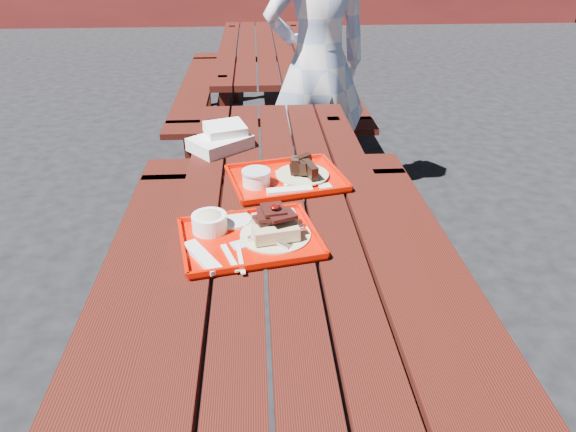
% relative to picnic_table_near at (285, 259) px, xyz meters
% --- Properties ---
extents(ground, '(60.00, 60.00, 0.00)m').
position_rel_picnic_table_near_xyz_m(ground, '(0.00, 0.00, -0.56)').
color(ground, black).
rests_on(ground, ground).
extents(picnic_table_near, '(1.41, 2.40, 0.75)m').
position_rel_picnic_table_near_xyz_m(picnic_table_near, '(0.00, 0.00, 0.00)').
color(picnic_table_near, '#40120C').
rests_on(picnic_table_near, ground).
extents(picnic_table_far, '(1.41, 2.40, 0.75)m').
position_rel_picnic_table_near_xyz_m(picnic_table_far, '(0.00, 2.80, 0.00)').
color(picnic_table_far, '#40120C').
rests_on(picnic_table_far, ground).
extents(near_tray, '(0.47, 0.39, 0.13)m').
position_rel_picnic_table_near_xyz_m(near_tray, '(-0.12, -0.16, 0.22)').
color(near_tray, red).
rests_on(near_tray, picnic_table_near).
extents(far_tray, '(0.47, 0.41, 0.07)m').
position_rel_picnic_table_near_xyz_m(far_tray, '(0.01, 0.23, 0.21)').
color(far_tray, red).
rests_on(far_tray, picnic_table_near).
extents(white_cloth, '(0.30, 0.29, 0.10)m').
position_rel_picnic_table_near_xyz_m(white_cloth, '(-0.24, 0.59, 0.23)').
color(white_cloth, white).
rests_on(white_cloth, picnic_table_near).
extents(person, '(0.75, 0.61, 1.79)m').
position_rel_picnic_table_near_xyz_m(person, '(0.28, 1.49, 0.33)').
color(person, '#AAC3ED').
rests_on(person, ground).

